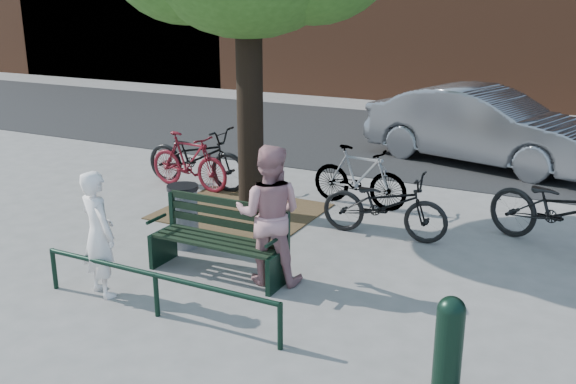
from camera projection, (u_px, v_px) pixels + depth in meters
The scene contains 15 objects.
ground at pixel (218, 275), 7.96m from camera, with size 90.00×90.00×0.00m, color gray.
dirt_pit at pixel (241, 211), 10.26m from camera, with size 2.40×2.00×0.02m, color brown.
road at pixel (415, 141), 15.19m from camera, with size 40.00×7.00×0.01m, color black.
park_bench at pixel (221, 237), 7.89m from camera, with size 1.74×0.54×0.97m.
guard_railing at pixel (156, 282), 6.82m from camera, with size 3.06×0.06×0.51m.
person_left at pixel (98, 234), 7.24m from camera, with size 0.54×0.35×1.48m, color white.
person_right at pixel (269, 215), 7.56m from camera, with size 0.82×0.64×1.69m, color #B67D81.
bollard at pixel (449, 342), 5.47m from camera, with size 0.24×0.24×0.91m.
litter_bin at pixel (184, 216), 8.75m from camera, with size 0.43×0.43×0.87m.
bicycle_a at pixel (196, 157), 11.47m from camera, with size 0.73×2.10×1.10m, color black.
bicycle_b at pixel (189, 161), 11.36m from camera, with size 0.48×1.68×1.01m, color #5F0D16.
bicycle_c at pixel (384, 205), 9.09m from camera, with size 0.64×1.82×0.96m, color black.
bicycle_d at pixel (359, 177), 10.42m from camera, with size 0.47×1.66×1.00m, color gray.
bicycle_e at pixel (563, 211), 8.57m from camera, with size 0.74×2.13×1.12m, color black.
parked_car at pixel (483, 126), 12.99m from camera, with size 1.65×4.74×1.56m, color slate.
Camera 1 is at (4.10, -6.11, 3.32)m, focal length 40.00 mm.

